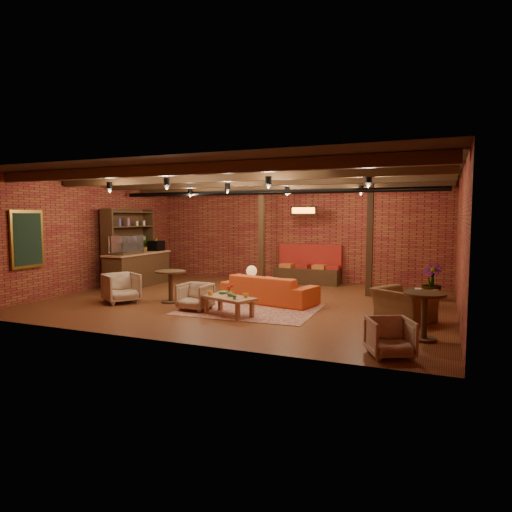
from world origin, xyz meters
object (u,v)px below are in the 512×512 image
at_px(armchair_a, 121,286).
at_px(round_table_right, 425,309).
at_px(armchair_right, 404,299).
at_px(plant_tall, 433,247).
at_px(armchair_far, 390,336).
at_px(round_table_left, 171,281).
at_px(armchair_b, 195,295).
at_px(sofa, 269,289).
at_px(side_table_lamp, 252,274).
at_px(side_table_book, 415,290).
at_px(coffee_table, 228,299).

height_order(armchair_a, round_table_right, round_table_right).
xyz_separation_m(armchair_a, armchair_right, (6.76, 0.56, 0.05)).
relative_size(armchair_a, plant_tall, 0.30).
height_order(armchair_far, plant_tall, plant_tall).
bearing_deg(round_table_left, armchair_b, -28.67).
bearing_deg(armchair_b, armchair_a, 179.35).
distance_m(sofa, armchair_a, 3.73).
xyz_separation_m(armchair_a, armchair_b, (2.20, -0.10, -0.06)).
distance_m(sofa, side_table_lamp, 0.75).
bearing_deg(side_table_book, armchair_b, -154.73).
bearing_deg(armchair_right, side_table_book, -62.58).
xyz_separation_m(sofa, plant_tall, (3.75, 2.07, 1.02)).
distance_m(armchair_a, armchair_far, 7.06).
xyz_separation_m(side_table_lamp, round_table_right, (4.36, -2.50, -0.11)).
height_order(coffee_table, plant_tall, plant_tall).
distance_m(armchair_right, armchair_far, 2.57).
bearing_deg(sofa, armchair_b, 61.41).
bearing_deg(round_table_right, side_table_lamp, 150.18).
bearing_deg(plant_tall, sofa, -151.11).
relative_size(sofa, coffee_table, 1.79).
relative_size(sofa, side_table_lamp, 2.71).
bearing_deg(coffee_table, plant_tall, 42.84).
bearing_deg(armchair_right, sofa, 17.58).
relative_size(armchair_b, armchair_far, 1.04).
bearing_deg(armchair_right, coffee_table, 45.22).
bearing_deg(plant_tall, side_table_book, -104.06).
distance_m(sofa, round_table_right, 4.35).
bearing_deg(armchair_b, coffee_table, -10.56).
distance_m(side_table_lamp, armchair_a, 3.33).
relative_size(coffee_table, armchair_far, 2.02).
bearing_deg(round_table_left, side_table_lamp, 35.49).
relative_size(side_table_lamp, round_table_left, 1.10).
relative_size(armchair_b, armchair_right, 0.65).
xyz_separation_m(side_table_lamp, armchair_right, (3.90, -1.13, -0.21)).
relative_size(side_table_lamp, armchair_right, 0.84).
relative_size(armchair_a, armchair_far, 1.23).
relative_size(coffee_table, side_table_book, 2.83).
bearing_deg(armchair_far, round_table_left, 130.78).
xyz_separation_m(armchair_b, side_table_book, (4.68, 2.21, 0.08)).
distance_m(side_table_book, plant_tall, 1.68).
distance_m(armchair_right, round_table_right, 1.44).
distance_m(side_table_lamp, armchair_b, 1.93).
bearing_deg(armchair_b, side_table_book, 27.12).
height_order(coffee_table, armchair_a, armchair_a).
xyz_separation_m(side_table_lamp, armchair_far, (3.92, -3.70, -0.34)).
relative_size(sofa, side_table_book, 5.06).
height_order(side_table_book, armchair_far, armchair_far).
bearing_deg(armchair_a, armchair_right, -52.79).
xyz_separation_m(armchair_right, armchair_far, (0.01, -2.57, -0.13)).
xyz_separation_m(side_table_book, round_table_right, (0.34, -2.92, 0.14)).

